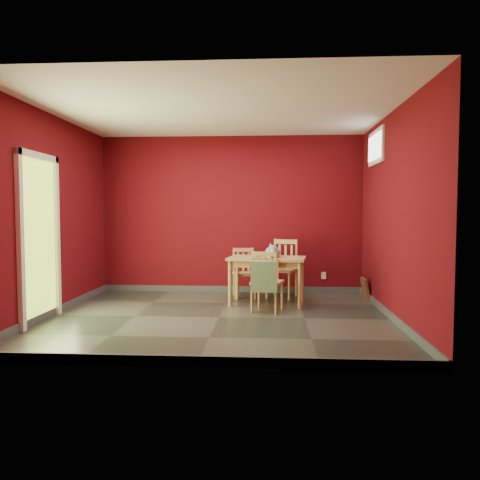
# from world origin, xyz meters

# --- Properties ---
(ground) EXTENTS (4.50, 4.50, 0.00)m
(ground) POSITION_xyz_m (0.00, 0.00, 0.00)
(ground) COLOR #2D342D
(ground) RESTS_ON ground
(room_shell) EXTENTS (4.50, 4.50, 4.50)m
(room_shell) POSITION_xyz_m (0.00, 0.00, 0.05)
(room_shell) COLOR #56080F
(room_shell) RESTS_ON ground
(doorway) EXTENTS (0.06, 1.01, 2.13)m
(doorway) POSITION_xyz_m (-2.23, -0.40, 1.12)
(doorway) COLOR #B7D838
(doorway) RESTS_ON ground
(window) EXTENTS (0.05, 0.90, 0.50)m
(window) POSITION_xyz_m (2.23, 1.00, 2.35)
(window) COLOR white
(window) RESTS_ON room_shell
(outlet_plate) EXTENTS (0.08, 0.02, 0.12)m
(outlet_plate) POSITION_xyz_m (1.60, 1.99, 0.30)
(outlet_plate) COLOR silver
(outlet_plate) RESTS_ON room_shell
(dining_table) EXTENTS (1.22, 0.81, 0.71)m
(dining_table) POSITION_xyz_m (0.63, 0.95, 0.62)
(dining_table) COLOR tan
(dining_table) RESTS_ON ground
(table_runner) EXTENTS (0.42, 0.74, 0.35)m
(table_runner) POSITION_xyz_m (0.63, 0.83, 0.66)
(table_runner) COLOR #AF4D2E
(table_runner) RESTS_ON dining_table
(chair_far_left) EXTENTS (0.43, 0.43, 0.80)m
(chair_far_left) POSITION_xyz_m (0.25, 1.55, 0.41)
(chair_far_left) COLOR tan
(chair_far_left) RESTS_ON ground
(chair_far_right) EXTENTS (0.57, 0.57, 0.94)m
(chair_far_right) POSITION_xyz_m (0.88, 1.56, 0.48)
(chair_far_right) COLOR tan
(chair_far_right) RESTS_ON ground
(chair_near) EXTENTS (0.49, 0.49, 0.86)m
(chair_near) POSITION_xyz_m (0.62, 0.38, 0.44)
(chair_near) COLOR tan
(chair_near) RESTS_ON ground
(tote_bag) EXTENTS (0.35, 0.20, 0.49)m
(tote_bag) POSITION_xyz_m (0.59, 0.18, 0.53)
(tote_bag) COLOR #77A46B
(tote_bag) RESTS_ON chair_near
(cat) EXTENTS (0.32, 0.50, 0.23)m
(cat) POSITION_xyz_m (0.71, 0.93, 0.83)
(cat) COLOR slate
(cat) RESTS_ON table_runner
(picture_frame) EXTENTS (0.12, 0.35, 0.35)m
(picture_frame) POSITION_xyz_m (2.19, 1.39, 0.17)
(picture_frame) COLOR brown
(picture_frame) RESTS_ON ground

